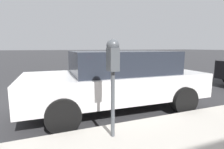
% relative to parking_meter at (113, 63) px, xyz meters
% --- Properties ---
extents(ground_plane, '(220.00, 220.00, 0.00)m').
position_rel_parking_meter_xyz_m(ground_plane, '(2.60, 0.02, -1.29)').
color(ground_plane, '#333335').
extents(parking_meter, '(0.21, 0.19, 1.50)m').
position_rel_parking_meter_xyz_m(parking_meter, '(0.00, 0.00, 0.00)').
color(parking_meter, '#4C5156').
rests_on(parking_meter, sidewalk).
extents(car_white, '(2.17, 4.38, 1.43)m').
position_rel_parking_meter_xyz_m(car_white, '(1.57, -0.74, -0.53)').
color(car_white, silver).
rests_on(car_white, ground_plane).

